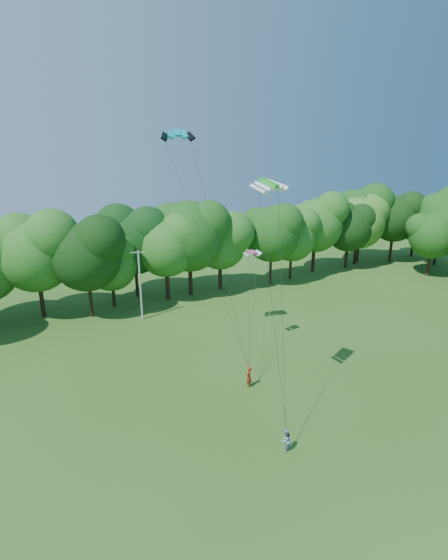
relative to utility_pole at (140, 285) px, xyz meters
name	(u,v)px	position (x,y,z in m)	size (l,w,h in m)	color
ground	(335,512)	(1.35, -30.19, -4.09)	(160.00, 160.00, 0.00)	#294D15
utility_pole	(140,285)	(0.00, 0.00, 0.00)	(1.53, 0.58, 7.94)	#ABAAA2
kite_flyer_left	(249,377)	(3.53, -17.22, -3.18)	(0.67, 0.44, 1.83)	#AB2C16
kite_flyer_right	(286,440)	(1.76, -24.87, -3.28)	(0.79, 0.62, 1.63)	#96A9D0
kite_teal	(177,133)	(1.23, -9.08, 15.69)	(2.80, 1.68, 0.66)	#05919F
kite_green	(269,183)	(3.22, -19.76, 12.59)	(3.12, 2.33, 0.58)	green
kite_pink	(253,252)	(7.24, -11.35, 5.47)	(1.72, 0.99, 0.26)	#C83775
tree_back_center	(134,236)	(1.70, 7.35, 3.81)	(8.69, 8.69, 12.64)	black
tree_back_east	(359,213)	(36.45, 5.37, 4.05)	(8.96, 8.96, 13.04)	#331E14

